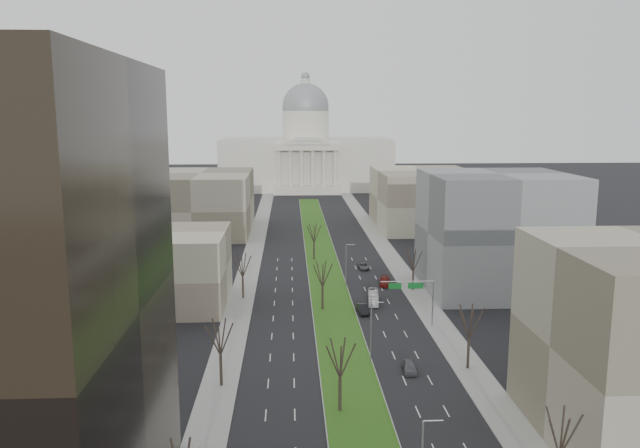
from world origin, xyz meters
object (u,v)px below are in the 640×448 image
object	(u,v)px
car_black	(363,309)
car_red	(385,281)
car_grey_far	(363,266)
box_van	(373,297)
car_grey_near	(410,366)

from	to	relation	value
car_black	car_red	size ratio (longest dim) A/B	0.89
car_grey_far	box_van	world-z (taller)	box_van
car_grey_near	car_black	bearing A→B (deg)	102.57
car_black	box_van	size ratio (longest dim) A/B	0.63
car_grey_near	box_van	world-z (taller)	box_van
box_van	car_grey_far	bearing A→B (deg)	93.88
car_red	car_grey_far	size ratio (longest dim) A/B	1.15
car_red	car_grey_far	bearing A→B (deg)	110.31
car_red	box_van	size ratio (longest dim) A/B	0.71
car_black	car_red	xyz separation A→B (m)	(6.90, 18.60, -0.01)
car_grey_far	car_red	bearing A→B (deg)	-81.40
car_red	box_van	bearing A→B (deg)	-99.87
car_grey_near	car_black	distance (m)	26.36
car_red	car_grey_near	bearing A→B (deg)	-85.61
car_grey_near	car_red	size ratio (longest dim) A/B	0.81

